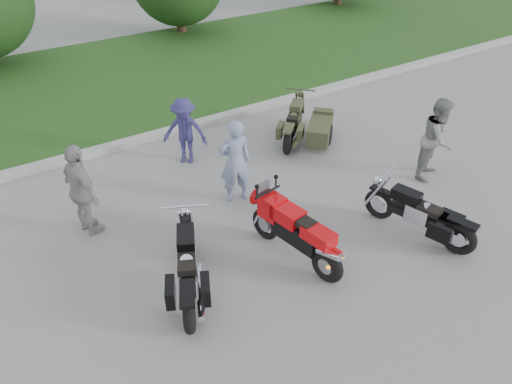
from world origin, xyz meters
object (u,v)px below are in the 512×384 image
person_grey (438,139)px  person_denim (185,131)px  person_stripe (235,162)px  cruiser_right (423,217)px  person_back (82,191)px  cruiser_sidecar (309,127)px  sportbike_red (297,232)px  cruiser_left (188,271)px

person_grey → person_denim: (-4.40, 3.48, -0.13)m
person_stripe → person_grey: (4.21, -1.54, 0.01)m
cruiser_right → person_denim: 5.51m
person_denim → person_grey: bearing=1.0°
person_grey → person_denim: bearing=118.1°
person_back → cruiser_sidecar: bearing=-96.8°
person_denim → person_back: person_back is taller
person_grey → person_back: bearing=140.0°
sportbike_red → person_grey: 4.31m
person_back → person_grey: bearing=-119.4°
cruiser_right → person_back: (-5.26, 3.50, 0.49)m
person_grey → person_back: person_back is taller
cruiser_sidecar → person_grey: (1.40, -2.72, 0.52)m
sportbike_red → person_back: (-2.88, 2.77, 0.33)m
cruiser_right → person_denim: person_denim is taller
cruiser_left → cruiser_sidecar: size_ratio=1.12×
sportbike_red → cruiser_left: (-1.97, 0.28, -0.14)m
cruiser_sidecar → cruiser_left: bearing=-101.3°
person_grey → cruiser_right: bearing=-166.8°
person_stripe → person_back: size_ratio=0.98×
cruiser_right → person_stripe: (-2.33, 2.94, 0.47)m
sportbike_red → cruiser_left: sportbike_red is taller
cruiser_sidecar → person_denim: 3.13m
sportbike_red → person_denim: (-0.16, 4.15, 0.19)m
sportbike_red → cruiser_left: bearing=161.7°
cruiser_sidecar → person_grey: bearing=-16.9°
person_stripe → person_denim: size_ratio=1.15×
sportbike_red → person_grey: person_grey is taller
cruiser_left → cruiser_sidecar: 5.73m
person_grey → person_stripe: bearing=136.4°
sportbike_red → person_stripe: size_ratio=1.18×
person_stripe → person_denim: 1.96m
person_stripe → person_grey: person_grey is taller
person_grey → person_denim: person_grey is taller
cruiser_left → sportbike_red: bearing=17.0°
person_back → sportbike_red: bearing=-146.8°
cruiser_left → person_grey: person_grey is taller
cruiser_left → cruiser_right: size_ratio=1.01×
cruiser_right → cruiser_sidecar: size_ratio=1.11×
sportbike_red → cruiser_sidecar: sportbike_red is taller
cruiser_left → person_denim: 4.28m
cruiser_right → person_grey: (1.87, 1.40, 0.48)m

